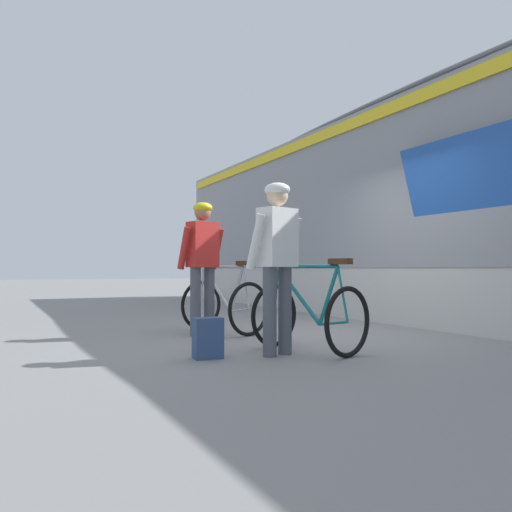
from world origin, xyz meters
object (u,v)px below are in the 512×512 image
object	(u,v)px
cyclist_near_in_white	(277,252)
cyclist_far_in_red	(202,256)
train_car	(496,200)
bicycle_far_silver	(224,304)
bicycle_near_teal	(309,314)
backpack_on_platform	(208,338)

from	to	relation	value
cyclist_near_in_white	cyclist_far_in_red	distance (m)	1.83
train_car	bicycle_far_silver	xyz separation A→B (m)	(-4.26, 0.99, -1.56)
train_car	cyclist_far_in_red	size ratio (longest dim) A/B	10.88
bicycle_near_teal	train_car	bearing A→B (deg)	12.83
backpack_on_platform	bicycle_far_silver	bearing A→B (deg)	66.95
train_car	bicycle_near_teal	xyz separation A→B (m)	(-4.11, -0.93, -1.56)
cyclist_near_in_white	backpack_on_platform	xyz separation A→B (m)	(-0.70, 0.15, -0.85)
cyclist_near_in_white	cyclist_far_in_red	xyz separation A→B (m)	(-0.11, 1.83, 0.00)
train_car	bicycle_near_teal	world-z (taller)	train_car
bicycle_near_teal	bicycle_far_silver	size ratio (longest dim) A/B	1.00
cyclist_far_in_red	bicycle_far_silver	world-z (taller)	cyclist_far_in_red
cyclist_near_in_white	bicycle_far_silver	xyz separation A→B (m)	(0.26, 1.96, -0.65)
train_car	bicycle_near_teal	bearing A→B (deg)	-167.17
backpack_on_platform	train_car	bearing A→B (deg)	13.74
cyclist_near_in_white	cyclist_far_in_red	bearing A→B (deg)	93.54
cyclist_far_in_red	bicycle_near_teal	world-z (taller)	cyclist_far_in_red
backpack_on_platform	cyclist_near_in_white	bearing A→B (deg)	-7.01
train_car	backpack_on_platform	distance (m)	5.57
cyclist_near_in_white	backpack_on_platform	distance (m)	1.11
bicycle_near_teal	cyclist_near_in_white	bearing A→B (deg)	-174.76
bicycle_near_teal	cyclist_far_in_red	bearing A→B (deg)	106.23
bicycle_near_teal	backpack_on_platform	bearing A→B (deg)	174.45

